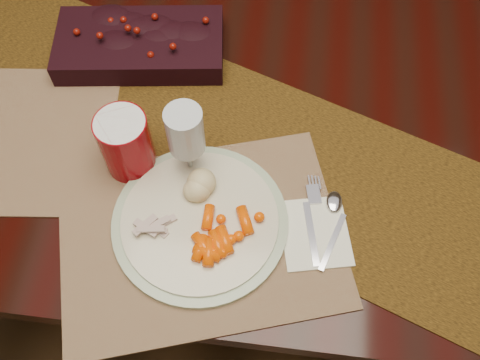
# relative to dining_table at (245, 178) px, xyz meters

# --- Properties ---
(floor) EXTENTS (5.00, 5.00, 0.00)m
(floor) POSITION_rel_dining_table_xyz_m (0.00, 0.00, -0.38)
(floor) COLOR black
(floor) RESTS_ON ground
(dining_table) EXTENTS (1.80, 1.00, 0.75)m
(dining_table) POSITION_rel_dining_table_xyz_m (0.00, 0.00, 0.00)
(dining_table) COLOR black
(dining_table) RESTS_ON floor
(table_runner) EXTENTS (1.64, 0.89, 0.00)m
(table_runner) POSITION_rel_dining_table_xyz_m (-0.05, -0.12, 0.38)
(table_runner) COLOR black
(table_runner) RESTS_ON dining_table
(centerpiece) EXTENTS (0.35, 0.21, 0.07)m
(centerpiece) POSITION_rel_dining_table_xyz_m (-0.22, 0.05, 0.41)
(centerpiece) COLOR black
(centerpiece) RESTS_ON table_runner
(placemat_main) EXTENTS (0.55, 0.47, 0.00)m
(placemat_main) POSITION_rel_dining_table_xyz_m (-0.04, -0.33, 0.38)
(placemat_main) COLOR olive
(placemat_main) RESTS_ON dining_table
(dinner_plate) EXTENTS (0.38, 0.38, 0.02)m
(dinner_plate) POSITION_rel_dining_table_xyz_m (-0.04, -0.31, 0.39)
(dinner_plate) COLOR beige
(dinner_plate) RESTS_ON placemat_main
(baby_carrots) EXTENTS (0.12, 0.11, 0.02)m
(baby_carrots) POSITION_rel_dining_table_xyz_m (-0.00, -0.34, 0.40)
(baby_carrots) COLOR #FF5300
(baby_carrots) RESTS_ON dinner_plate
(mashed_potatoes) EXTENTS (0.09, 0.08, 0.05)m
(mashed_potatoes) POSITION_rel_dining_table_xyz_m (-0.03, -0.26, 0.42)
(mashed_potatoes) COLOR tan
(mashed_potatoes) RESTS_ON dinner_plate
(turkey_shreds) EXTENTS (0.07, 0.06, 0.02)m
(turkey_shreds) POSITION_rel_dining_table_xyz_m (-0.11, -0.33, 0.40)
(turkey_shreds) COLOR tan
(turkey_shreds) RESTS_ON dinner_plate
(napkin) EXTENTS (0.14, 0.15, 0.00)m
(napkin) POSITION_rel_dining_table_xyz_m (0.15, -0.31, 0.38)
(napkin) COLOR white
(napkin) RESTS_ON placemat_main
(fork) EXTENTS (0.05, 0.15, 0.00)m
(fork) POSITION_rel_dining_table_xyz_m (0.15, -0.29, 0.39)
(fork) COLOR silver
(fork) RESTS_ON napkin
(spoon) EXTENTS (0.07, 0.14, 0.00)m
(spoon) POSITION_rel_dining_table_xyz_m (0.18, -0.30, 0.39)
(spoon) COLOR #B3B4BA
(spoon) RESTS_ON napkin
(red_cup) EXTENTS (0.11, 0.11, 0.12)m
(red_cup) POSITION_rel_dining_table_xyz_m (-0.18, -0.21, 0.44)
(red_cup) COLOR #850008
(red_cup) RESTS_ON placemat_main
(wine_glass) EXTENTS (0.08, 0.08, 0.17)m
(wine_glass) POSITION_rel_dining_table_xyz_m (-0.07, -0.21, 0.46)
(wine_glass) COLOR silver
(wine_glass) RESTS_ON dining_table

